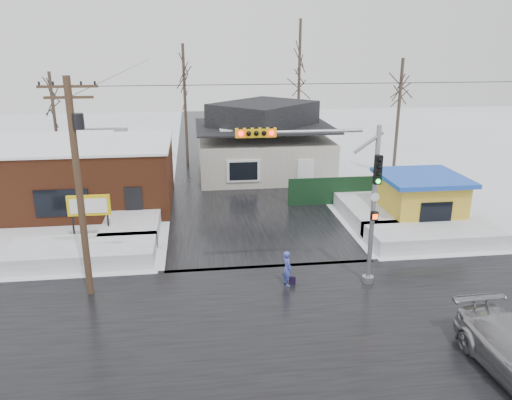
{
  "coord_description": "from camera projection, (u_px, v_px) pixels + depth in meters",
  "views": [
    {
      "loc": [
        -3.42,
        -16.15,
        10.25
      ],
      "look_at": [
        -0.59,
        6.21,
        3.0
      ],
      "focal_mm": 35.0,
      "sensor_mm": 36.0,
      "label": 1
    }
  ],
  "objects": [
    {
      "name": "traffic_signal",
      "position": [
        339.0,
        186.0,
        20.5
      ],
      "size": [
        6.05,
        0.68,
        7.0
      ],
      "color": "gray",
      "rests_on": "ground"
    },
    {
      "name": "ground",
      "position": [
        292.0,
        325.0,
        18.8
      ],
      "size": [
        120.0,
        120.0,
        0.0
      ],
      "primitive_type": "plane",
      "color": "white",
      "rests_on": "ground"
    },
    {
      "name": "snowbank_nw",
      "position": [
        82.0,
        253.0,
        24.21
      ],
      "size": [
        7.0,
        3.0,
        0.8
      ],
      "primitive_type": "cube",
      "color": "white",
      "rests_on": "ground"
    },
    {
      "name": "snowbank_nside_w",
      "position": [
        135.0,
        216.0,
        29.17
      ],
      "size": [
        3.0,
        8.0,
        0.8
      ],
      "primitive_type": "cube",
      "color": "white",
      "rests_on": "ground"
    },
    {
      "name": "snowbank_ne",
      "position": [
        434.0,
        235.0,
        26.36
      ],
      "size": [
        7.0,
        3.0,
        0.8
      ],
      "primitive_type": "cube",
      "color": "white",
      "rests_on": "ground"
    },
    {
      "name": "utility_pole",
      "position": [
        80.0,
        177.0,
        19.59
      ],
      "size": [
        3.15,
        0.44,
        9.0
      ],
      "color": "#382619",
      "rests_on": "ground"
    },
    {
      "name": "kiosk",
      "position": [
        420.0,
        199.0,
        28.92
      ],
      "size": [
        4.6,
        4.6,
        2.88
      ],
      "color": "gold",
      "rests_on": "ground"
    },
    {
      "name": "tree_far_right",
      "position": [
        401.0,
        84.0,
        36.93
      ],
      "size": [
        3.0,
        3.0,
        9.0
      ],
      "color": "#332821",
      "rests_on": "ground"
    },
    {
      "name": "tree_far_west",
      "position": [
        52.0,
        94.0,
        37.84
      ],
      "size": [
        3.0,
        3.0,
        8.0
      ],
      "color": "#332821",
      "rests_on": "ground"
    },
    {
      "name": "marquee_sign",
      "position": [
        89.0,
        207.0,
        26.1
      ],
      "size": [
        2.2,
        0.21,
        2.55
      ],
      "color": "black",
      "rests_on": "ground"
    },
    {
      "name": "fence",
      "position": [
        349.0,
        190.0,
        32.52
      ],
      "size": [
        8.0,
        0.12,
        1.8
      ],
      "primitive_type": "cube",
      "color": "black",
      "rests_on": "ground"
    },
    {
      "name": "snowbank_nside_e",
      "position": [
        366.0,
        207.0,
        30.84
      ],
      "size": [
        3.0,
        8.0,
        0.8
      ],
      "primitive_type": "cube",
      "color": "white",
      "rests_on": "ground"
    },
    {
      "name": "tree_far_mid",
      "position": [
        300.0,
        48.0,
        43.04
      ],
      "size": [
        3.0,
        3.0,
        12.0
      ],
      "color": "#332821",
      "rests_on": "ground"
    },
    {
      "name": "brick_building",
      "position": [
        76.0,
        174.0,
        31.95
      ],
      "size": [
        12.2,
        8.2,
        4.12
      ],
      "color": "brown",
      "rests_on": "ground"
    },
    {
      "name": "pedestrian",
      "position": [
        287.0,
        269.0,
        21.61
      ],
      "size": [
        0.52,
        0.66,
        1.59
      ],
      "primitive_type": "imported",
      "rotation": [
        0.0,
        0.0,
        1.84
      ],
      "color": "#414EB7",
      "rests_on": "ground"
    },
    {
      "name": "house",
      "position": [
        263.0,
        142.0,
        39.01
      ],
      "size": [
        10.4,
        8.4,
        5.76
      ],
      "color": "beige",
      "rests_on": "ground"
    },
    {
      "name": "road_ns",
      "position": [
        292.0,
        325.0,
        18.79
      ],
      "size": [
        10.0,
        120.0,
        0.02
      ],
      "primitive_type": "cube",
      "color": "black",
      "rests_on": "ground"
    },
    {
      "name": "road_ew",
      "position": [
        292.0,
        325.0,
        18.79
      ],
      "size": [
        120.0,
        10.0,
        0.02
      ],
      "primitive_type": "cube",
      "color": "black",
      "rests_on": "ground"
    },
    {
      "name": "tree_far_left",
      "position": [
        184.0,
        70.0,
        40.44
      ],
      "size": [
        3.0,
        3.0,
        10.0
      ],
      "color": "#332821",
      "rests_on": "ground"
    },
    {
      "name": "shopping_bag",
      "position": [
        292.0,
        281.0,
        21.87
      ],
      "size": [
        0.3,
        0.2,
        0.35
      ],
      "primitive_type": "cube",
      "rotation": [
        0.0,
        0.0,
        -0.31
      ],
      "color": "black",
      "rests_on": "ground"
    }
  ]
}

